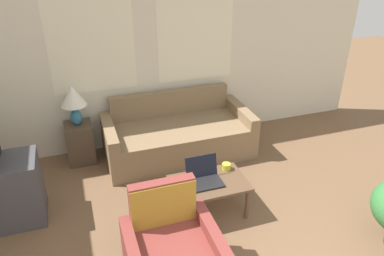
{
  "coord_description": "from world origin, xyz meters",
  "views": [
    {
      "loc": [
        -1.1,
        -0.92,
        2.83
      ],
      "look_at": [
        0.17,
        2.81,
        0.75
      ],
      "focal_mm": 35.0,
      "sensor_mm": 36.0,
      "label": 1
    }
  ],
  "objects_px": {
    "table_lamp": "(73,99)",
    "couch": "(177,136)",
    "laptop": "(204,177)",
    "coffee_table": "(209,186)",
    "cup_navy": "(226,166)",
    "tv_remote": "(180,180)"
  },
  "relations": [
    {
      "from": "couch",
      "to": "tv_remote",
      "type": "relative_size",
      "value": 12.99
    },
    {
      "from": "laptop",
      "to": "coffee_table",
      "type": "bearing_deg",
      "value": -35.65
    },
    {
      "from": "table_lamp",
      "to": "tv_remote",
      "type": "relative_size",
      "value": 3.49
    },
    {
      "from": "couch",
      "to": "cup_navy",
      "type": "bearing_deg",
      "value": -79.2
    },
    {
      "from": "coffee_table",
      "to": "laptop",
      "type": "bearing_deg",
      "value": 144.35
    },
    {
      "from": "laptop",
      "to": "table_lamp",
      "type": "bearing_deg",
      "value": 128.49
    },
    {
      "from": "table_lamp",
      "to": "tv_remote",
      "type": "bearing_deg",
      "value": -55.91
    },
    {
      "from": "table_lamp",
      "to": "tv_remote",
      "type": "height_order",
      "value": "table_lamp"
    },
    {
      "from": "couch",
      "to": "coffee_table",
      "type": "relative_size",
      "value": 2.44
    },
    {
      "from": "table_lamp",
      "to": "cup_navy",
      "type": "height_order",
      "value": "table_lamp"
    },
    {
      "from": "table_lamp",
      "to": "laptop",
      "type": "distance_m",
      "value": 2.02
    },
    {
      "from": "coffee_table",
      "to": "tv_remote",
      "type": "height_order",
      "value": "tv_remote"
    },
    {
      "from": "couch",
      "to": "coffee_table",
      "type": "bearing_deg",
      "value": -91.95
    },
    {
      "from": "table_lamp",
      "to": "couch",
      "type": "bearing_deg",
      "value": -9.06
    },
    {
      "from": "coffee_table",
      "to": "cup_navy",
      "type": "relative_size",
      "value": 8.26
    },
    {
      "from": "tv_remote",
      "to": "coffee_table",
      "type": "bearing_deg",
      "value": -23.98
    },
    {
      "from": "couch",
      "to": "cup_navy",
      "type": "distance_m",
      "value": 1.23
    },
    {
      "from": "coffee_table",
      "to": "laptop",
      "type": "relative_size",
      "value": 2.3
    },
    {
      "from": "couch",
      "to": "laptop",
      "type": "relative_size",
      "value": 5.63
    },
    {
      "from": "couch",
      "to": "table_lamp",
      "type": "height_order",
      "value": "table_lamp"
    },
    {
      "from": "laptop",
      "to": "tv_remote",
      "type": "bearing_deg",
      "value": 158.5
    },
    {
      "from": "cup_navy",
      "to": "tv_remote",
      "type": "bearing_deg",
      "value": -176.32
    }
  ]
}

